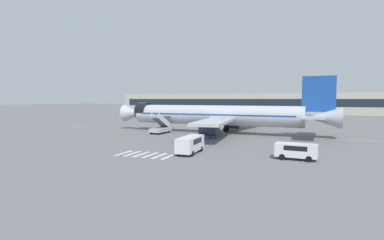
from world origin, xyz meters
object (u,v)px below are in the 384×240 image
at_px(terminal_building, 250,103).
at_px(boarding_stairs_forward, 161,128).
at_px(ground_crew_0, 210,131).
at_px(airliner, 217,115).
at_px(fuel_tanker, 263,118).
at_px(service_van_0, 190,143).
at_px(ground_crew_1, 201,132).
at_px(service_van_1, 296,150).

bearing_deg(terminal_building, boarding_stairs_forward, -90.03).
distance_m(ground_crew_0, terminal_building, 90.96).
bearing_deg(boarding_stairs_forward, airliner, 24.56).
xyz_separation_m(fuel_tanker, service_van_0, (-2.05, -43.16, -0.50)).
xyz_separation_m(fuel_tanker, ground_crew_1, (-5.85, -28.75, -0.72)).
relative_size(boarding_stairs_forward, terminal_building, 0.04).
distance_m(service_van_1, ground_crew_0, 20.52).
xyz_separation_m(boarding_stairs_forward, terminal_building, (0.04, 88.32, 3.51)).
distance_m(ground_crew_1, terminal_building, 91.66).
height_order(fuel_tanker, terminal_building, terminal_building).
bearing_deg(boarding_stairs_forward, service_van_0, -50.56).
xyz_separation_m(boarding_stairs_forward, service_van_1, (24.94, -16.50, 0.08)).
height_order(fuel_tanker, service_van_0, fuel_tanker).
bearing_deg(ground_crew_1, service_van_1, 91.36).
relative_size(service_van_0, service_van_1, 1.25).
xyz_separation_m(boarding_stairs_forward, ground_crew_0, (10.44, -1.97, 0.06)).
height_order(boarding_stairs_forward, terminal_building, terminal_building).
xyz_separation_m(service_van_1, ground_crew_0, (-14.50, 14.53, -0.01)).
xyz_separation_m(airliner, boarding_stairs_forward, (-9.80, -4.00, -2.39)).
bearing_deg(terminal_building, service_van_1, -76.64).
height_order(ground_crew_1, terminal_building, terminal_building).
height_order(boarding_stairs_forward, ground_crew_1, boarding_stairs_forward).
xyz_separation_m(fuel_tanker, ground_crew_0, (-4.64, -27.92, -0.66)).
relative_size(service_van_1, ground_crew_0, 2.43).
height_order(boarding_stairs_forward, service_van_1, boarding_stairs_forward).
bearing_deg(ground_crew_1, airliner, -142.32).
xyz_separation_m(ground_crew_1, terminal_building, (-9.19, 91.13, 3.51)).
bearing_deg(ground_crew_0, boarding_stairs_forward, -58.49).
distance_m(service_van_0, service_van_1, 11.93).
xyz_separation_m(service_van_1, ground_crew_1, (-15.71, 13.69, -0.08)).
distance_m(fuel_tanker, ground_crew_1, 29.35).
relative_size(boarding_stairs_forward, ground_crew_1, 3.10).
relative_size(fuel_tanker, ground_crew_0, 5.25).
distance_m(airliner, service_van_1, 25.59).
bearing_deg(service_van_0, fuel_tanker, -95.07).
bearing_deg(service_van_0, airliner, -83.69).
relative_size(service_van_0, ground_crew_1, 3.19).
height_order(fuel_tanker, ground_crew_0, fuel_tanker).
relative_size(airliner, ground_crew_0, 23.49).
height_order(service_van_1, ground_crew_1, service_van_1).
distance_m(airliner, ground_crew_0, 6.45).
distance_m(service_van_0, ground_crew_0, 15.46).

